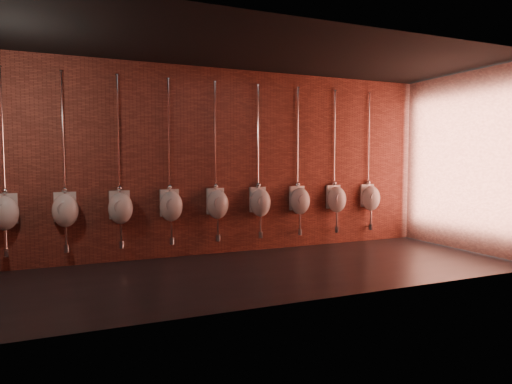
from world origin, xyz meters
The scene contains 11 objects.
ground centered at (0.00, 0.00, 0.00)m, with size 8.50×8.50×0.00m, color black.
room_shell centered at (0.00, 0.00, 2.01)m, with size 8.54×3.04×3.22m.
urinal_0 centered at (-3.20, 1.37, 0.89)m, with size 0.42×0.38×2.72m.
urinal_1 centered at (-2.40, 1.37, 0.89)m, with size 0.42×0.38×2.72m.
urinal_2 centered at (-1.60, 1.37, 0.89)m, with size 0.42×0.38×2.72m.
urinal_3 centered at (-0.80, 1.37, 0.89)m, with size 0.42×0.38×2.72m.
urinal_4 centered at (0.00, 1.37, 0.89)m, with size 0.42×0.38×2.72m.
urinal_5 centered at (0.80, 1.37, 0.89)m, with size 0.42×0.38×2.72m.
urinal_6 centered at (1.60, 1.37, 0.89)m, with size 0.42×0.38×2.72m.
urinal_7 centered at (2.40, 1.37, 0.89)m, with size 0.42×0.38×2.72m.
urinal_8 centered at (3.20, 1.37, 0.89)m, with size 0.42×0.38×2.72m.
Camera 1 is at (-2.46, -6.01, 1.63)m, focal length 32.00 mm.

